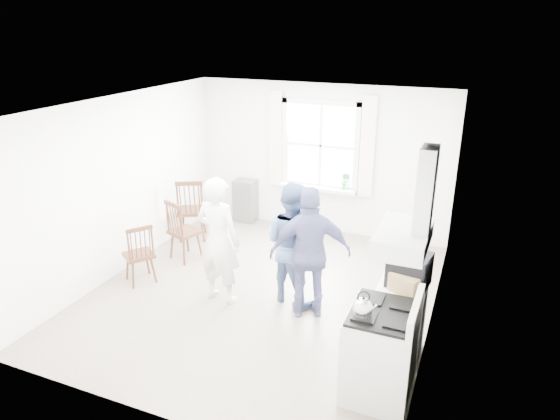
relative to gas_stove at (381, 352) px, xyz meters
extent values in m
cube|color=gray|center=(-1.91, 1.35, -0.49)|extent=(4.62, 5.12, 0.02)
cube|color=silver|center=(-1.91, 3.87, 0.82)|extent=(4.62, 0.04, 2.64)
cube|color=silver|center=(-1.91, -1.17, 0.82)|extent=(4.62, 0.04, 2.64)
cube|color=silver|center=(-4.18, 1.35, 0.82)|extent=(0.04, 5.12, 2.64)
cube|color=silver|center=(0.36, 1.35, 0.82)|extent=(0.04, 5.12, 2.64)
cube|color=white|center=(-1.91, 1.35, 2.13)|extent=(4.62, 5.12, 0.02)
cube|color=white|center=(-1.91, 3.83, 1.07)|extent=(1.20, 0.02, 1.40)
cube|color=silver|center=(-1.91, 3.80, 1.81)|extent=(1.38, 0.09, 0.09)
cube|color=silver|center=(-1.91, 3.80, 0.32)|extent=(1.38, 0.09, 0.09)
cube|color=silver|center=(-2.56, 3.80, 1.07)|extent=(0.09, 0.09, 1.58)
cube|color=silver|center=(-1.27, 3.80, 1.07)|extent=(0.09, 0.09, 1.58)
cube|color=silver|center=(-1.91, 3.73, 0.34)|extent=(1.38, 0.24, 0.06)
cube|color=white|center=(-2.73, 3.79, 1.12)|extent=(0.24, 0.05, 1.70)
cube|color=white|center=(-1.09, 3.79, 1.12)|extent=(0.24, 0.05, 1.70)
cube|color=silver|center=(0.11, 0.00, 1.26)|extent=(0.45, 0.76, 0.18)
cube|color=silver|center=(0.26, 0.00, 1.73)|extent=(0.14, 0.30, 0.76)
cube|color=slate|center=(-3.31, 3.68, -0.08)|extent=(0.40, 0.30, 0.80)
cube|color=silver|center=(-0.01, 0.00, -0.02)|extent=(0.65, 0.76, 0.92)
cube|color=black|center=(-0.01, 0.00, 0.45)|extent=(0.61, 0.72, 0.03)
cube|color=silver|center=(0.29, 0.00, 0.54)|extent=(0.06, 0.76, 0.20)
cylinder|color=silver|center=(-0.35, 0.00, 0.22)|extent=(0.02, 0.61, 0.02)
sphere|color=silver|center=(-0.17, -0.17, 0.56)|extent=(0.20, 0.20, 0.20)
cylinder|color=silver|center=(-0.17, -0.17, 0.51)|extent=(0.18, 0.18, 0.04)
torus|color=black|center=(-0.17, -0.17, 0.68)|extent=(0.12, 0.06, 0.12)
cube|color=silver|center=(0.07, 0.70, -0.03)|extent=(0.50, 0.55, 0.90)
cube|color=black|center=(0.11, 0.70, 0.51)|extent=(0.46, 0.43, 0.19)
cube|color=black|center=(0.11, 0.70, 0.70)|extent=(0.46, 0.43, 0.17)
cube|color=#9D7D4C|center=(0.12, 0.54, 0.52)|extent=(0.38, 0.33, 0.20)
cube|color=#422215|center=(-3.81, 2.62, 0.02)|extent=(0.62, 0.61, 0.06)
cube|color=#422215|center=(-3.72, 2.44, 0.32)|extent=(0.43, 0.26, 0.60)
cylinder|color=#422215|center=(-3.81, 2.62, -0.24)|extent=(0.04, 0.04, 0.48)
cube|color=#422215|center=(-3.48, 1.88, -0.03)|extent=(0.54, 0.53, 0.05)
cube|color=#422215|center=(-3.55, 1.71, 0.24)|extent=(0.40, 0.20, 0.54)
cylinder|color=#422215|center=(-3.48, 1.88, -0.27)|extent=(0.04, 0.04, 0.43)
cube|color=#422215|center=(-3.68, 0.99, -0.07)|extent=(0.53, 0.53, 0.05)
cube|color=#422215|center=(-3.55, 0.89, 0.18)|extent=(0.26, 0.33, 0.50)
cylinder|color=#422215|center=(-3.68, 0.99, -0.29)|extent=(0.03, 0.03, 0.40)
imported|color=white|center=(-2.36, 0.99, 0.39)|extent=(0.69, 0.69, 1.74)
imported|color=#4D638F|center=(-1.48, 1.37, 0.35)|extent=(1.00, 1.00, 1.67)
imported|color=navy|center=(-1.13, 1.10, 0.38)|extent=(1.34, 1.34, 1.73)
imported|color=#306C32|center=(-1.41, 3.71, 0.52)|extent=(0.22, 0.22, 0.31)
camera|label=1|loc=(0.65, -4.19, 3.08)|focal=32.00mm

